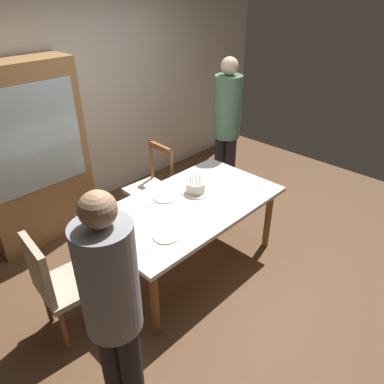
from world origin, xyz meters
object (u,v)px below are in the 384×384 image
Objects in this scene: chair_upholstered at (58,282)px; person_guest at (227,124)px; birthday_cake at (196,188)px; plate_far_side at (165,198)px; dining_table at (188,210)px; plate_near_celebrant at (166,236)px; china_cabinet at (30,156)px; person_celebrant at (113,305)px; chair_spindle_back at (151,189)px.

person_guest is (2.53, 0.43, 0.50)m from chair_upholstered.
birthday_cake is 1.20m from person_guest.
plate_far_side is 1.42m from person_guest.
dining_table is 1.43m from person_guest.
birthday_cake is 0.75m from plate_near_celebrant.
plate_near_celebrant is 1.00× the size of plate_far_side.
china_cabinet reaches higher than birthday_cake.
chair_upholstered is 0.53× the size of person_guest.
china_cabinet is (-0.65, 1.33, 0.22)m from plate_far_side.
plate_near_celebrant is at bearing -82.15° from china_cabinet.
plate_far_side is 1.21m from chair_upholstered.
dining_table is 8.10× the size of plate_far_side.
person_celebrant is (-0.05, -0.86, 0.44)m from chair_upholstered.
plate_near_celebrant is 1.29m from chair_spindle_back.
china_cabinet reaches higher than person_guest.
chair_spindle_back is at bearing 24.04° from chair_upholstered.
dining_table is 0.99× the size of person_guest.
china_cabinet reaches higher than plate_far_side.
dining_table is 0.87m from chair_spindle_back.
birthday_cake is at bearing 24.54° from plate_near_celebrant.
plate_near_celebrant is at bearing -155.31° from person_guest.
birthday_cake is 1.27× the size of plate_far_side.
person_guest is (1.74, 0.80, 0.30)m from plate_near_celebrant.
chair_spindle_back is at bearing 62.21° from plate_far_side.
dining_table is 8.10× the size of plate_near_celebrant.
chair_spindle_back is 2.24m from person_celebrant.
china_cabinet is (-0.74, 1.56, 0.31)m from dining_table.
plate_far_side is at bearing 3.71° from chair_upholstered.
chair_spindle_back is at bearing 166.69° from person_guest.
person_guest reaches higher than dining_table.
dining_table is at bearing -6.60° from chair_upholstered.
china_cabinet is at bearing 153.70° from person_guest.
birthday_cake is at bearing 27.72° from person_celebrant.
birthday_cake is at bearing 24.18° from dining_table.
chair_upholstered is 1.57m from china_cabinet.
birthday_cake is at bearing -26.49° from plate_far_side.
birthday_cake reaches higher than plate_far_side.
chair_upholstered is at bearing 177.57° from birthday_cake.
person_celebrant is (-1.52, -0.80, 0.19)m from birthday_cake.
dining_table is at bearing -64.72° from china_cabinet.
chair_upholstered is at bearing -176.29° from plate_far_side.
chair_spindle_back is (0.22, 0.82, -0.19)m from dining_table.
person_guest is 2.22m from china_cabinet.
china_cabinet is (0.54, 1.41, 0.42)m from chair_upholstered.
person_celebrant is at bearing -104.66° from china_cabinet.
person_celebrant is (-1.24, -0.94, 0.24)m from plate_far_side.
plate_far_side is at bearing -64.11° from china_cabinet.
plate_far_side is at bearing 111.59° from dining_table.
person_guest is at bearing 14.65° from plate_far_side.
person_guest reaches higher than plate_far_side.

